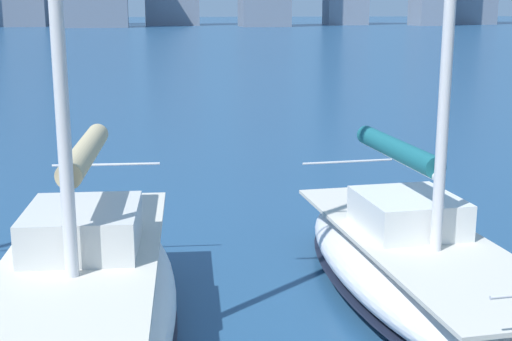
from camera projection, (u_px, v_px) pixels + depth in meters
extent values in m
ellipsoid|color=white|center=(417.00, 272.00, 10.80)|extent=(2.79, 7.28, 0.96)
ellipsoid|color=black|center=(416.00, 288.00, 10.86)|extent=(2.80, 7.32, 0.10)
cube|color=beige|center=(419.00, 240.00, 10.69)|extent=(2.31, 6.40, 0.06)
cube|color=silver|center=(408.00, 213.00, 11.03)|extent=(1.52, 1.65, 0.55)
cylinder|color=silver|center=(396.00, 157.00, 11.36)|extent=(0.29, 3.01, 0.12)
cylinder|color=#19606B|center=(397.00, 149.00, 11.34)|extent=(0.47, 2.78, 0.32)
cylinder|color=silver|center=(348.00, 162.00, 13.64)|extent=(1.79, 0.14, 0.04)
ellipsoid|color=white|center=(82.00, 311.00, 9.06)|extent=(2.85, 7.45, 1.27)
ellipsoid|color=black|center=(84.00, 336.00, 9.14)|extent=(2.87, 7.49, 0.10)
cube|color=beige|center=(79.00, 262.00, 8.91)|extent=(2.37, 6.55, 0.06)
cube|color=silver|center=(83.00, 228.00, 9.27)|extent=(1.53, 1.70, 0.55)
cylinder|color=silver|center=(86.00, 161.00, 9.62)|extent=(0.32, 3.07, 0.12)
cylinder|color=#C6B284|center=(85.00, 152.00, 9.60)|extent=(0.50, 2.84, 0.32)
cylinder|color=silver|center=(106.00, 165.00, 11.98)|extent=(1.79, 0.16, 0.04)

